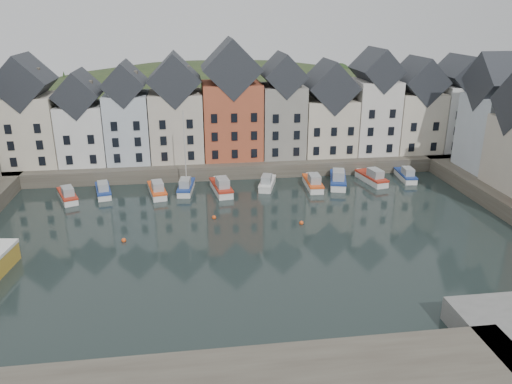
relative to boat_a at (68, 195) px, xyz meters
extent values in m
plane|color=black|center=(22.63, -16.73, -0.66)|extent=(260.00, 260.00, 0.00)
cube|color=#463F35|center=(22.63, 13.27, 0.34)|extent=(90.00, 16.00, 2.00)
ellipsoid|color=#22341A|center=(22.63, 39.27, -18.66)|extent=(153.60, 70.40, 64.00)
sphere|color=#1B3216|center=(8.69, 34.21, 8.05)|extent=(5.77, 5.77, 5.77)
sphere|color=#1B3216|center=(47.49, 44.02, 7.46)|extent=(5.27, 5.27, 5.27)
sphere|color=#1B3216|center=(54.45, 37.47, 7.23)|extent=(5.07, 5.07, 5.07)
sphere|color=#1B3216|center=(36.90, 38.46, 7.16)|extent=(5.01, 5.01, 5.01)
sphere|color=#1B3216|center=(-15.04, 39.88, 5.92)|extent=(3.94, 3.94, 3.94)
sphere|color=#1B3216|center=(50.96, 43.52, 7.39)|extent=(5.21, 5.21, 5.21)
sphere|color=#1B3216|center=(24.62, 41.92, 7.67)|extent=(5.45, 5.45, 5.45)
sphere|color=#1B3216|center=(60.43, 31.59, 6.55)|extent=(4.49, 4.49, 4.49)
cube|color=beige|center=(-6.54, 11.27, 6.38)|extent=(7.67, 8.00, 10.07)
cube|color=#22262A|center=(-6.54, 11.27, 13.31)|extent=(7.67, 8.16, 7.67)
cube|color=silver|center=(0.73, 11.27, 5.65)|extent=(6.56, 8.00, 8.61)
cube|color=#22262A|center=(0.73, 11.27, 11.58)|extent=(6.56, 8.16, 6.56)
cube|color=silver|center=(7.26, 11.27, 6.35)|extent=(6.20, 8.00, 10.02)
cube|color=#22262A|center=(7.26, 11.27, 12.90)|extent=(6.20, 8.16, 6.20)
cube|color=#C0B5A2|center=(14.36, 11.27, 6.38)|extent=(7.70, 8.00, 10.08)
cube|color=#22262A|center=(14.36, 11.27, 13.33)|extent=(7.70, 8.16, 7.70)
cube|color=#AC4D31|center=(22.70, 11.27, 6.99)|extent=(8.69, 8.00, 11.28)
cube|color=#22262A|center=(22.70, 11.27, 14.78)|extent=(8.69, 8.16, 8.69)
cube|color=gray|center=(30.41, 11.27, 6.74)|extent=(6.43, 8.00, 10.78)
cube|color=#22262A|center=(30.41, 11.27, 13.72)|extent=(6.43, 8.16, 6.43)
cube|color=beige|center=(37.71, 11.27, 5.62)|extent=(7.88, 8.00, 8.56)
cube|color=#22262A|center=(37.71, 11.27, 11.85)|extent=(7.88, 8.16, 7.88)
cube|color=silver|center=(45.05, 11.27, 6.98)|extent=(6.50, 8.00, 11.27)
cube|color=#22262A|center=(45.05, 11.27, 14.22)|extent=(6.50, 8.16, 6.50)
cube|color=beige|center=(52.06, 11.27, 6.01)|extent=(7.23, 8.00, 9.32)
cube|color=#22262A|center=(52.06, 11.27, 12.46)|extent=(7.23, 8.16, 7.23)
cube|color=silver|center=(58.91, 11.27, 6.50)|extent=(6.18, 8.00, 10.32)
cube|color=#22262A|center=(58.91, 11.27, 13.19)|extent=(6.18, 8.16, 6.18)
cube|color=silver|center=(58.63, -0.46, 6.53)|extent=(7.47, 8.00, 10.38)
cube|color=#22262A|center=(58.63, -0.46, 13.70)|extent=(7.62, 8.00, 8.00)
sphere|color=#E04D1A|center=(18.63, -8.73, -0.51)|extent=(0.50, 0.50, 0.50)
sphere|color=#E04D1A|center=(28.63, -11.73, -0.51)|extent=(0.50, 0.50, 0.50)
sphere|color=#E04D1A|center=(8.63, -13.73, -0.51)|extent=(0.50, 0.50, 0.50)
cube|color=silver|center=(-0.07, 0.17, -0.33)|extent=(3.64, 5.85, 1.03)
cube|color=#AB2918|center=(-0.07, 0.17, 0.23)|extent=(3.76, 5.99, 0.23)
cube|color=gray|center=(0.24, -0.62, 0.80)|extent=(2.05, 2.58, 1.13)
cube|color=silver|center=(4.29, 1.55, -0.33)|extent=(2.83, 5.81, 1.02)
cube|color=navy|center=(4.29, 1.55, 0.23)|extent=(2.95, 5.94, 0.23)
cube|color=gray|center=(4.47, 0.74, 0.79)|extent=(1.75, 2.46, 1.12)
cube|color=silver|center=(11.51, 0.60, -0.31)|extent=(2.84, 6.13, 1.08)
cube|color=#E04D1A|center=(11.51, 0.60, 0.28)|extent=(2.96, 6.27, 0.25)
cube|color=gray|center=(11.67, -0.27, 0.87)|extent=(1.79, 2.58, 1.18)
cube|color=silver|center=(15.40, 1.39, -0.32)|extent=(2.48, 5.94, 1.06)
cube|color=navy|center=(15.40, 1.39, 0.26)|extent=(2.59, 6.07, 0.24)
cube|color=gray|center=(15.28, 0.53, 0.83)|extent=(1.64, 2.46, 1.15)
cylinder|color=silver|center=(15.47, 1.96, 5.10)|extent=(0.13, 0.13, 10.56)
cube|color=silver|center=(20.13, 0.40, -0.28)|extent=(2.83, 6.63, 1.18)
cube|color=#AB2918|center=(20.13, 0.40, 0.36)|extent=(2.95, 6.77, 0.27)
cube|color=gray|center=(20.27, -0.56, 1.00)|extent=(1.85, 2.75, 1.28)
cube|color=silver|center=(26.71, 1.57, -0.33)|extent=(3.22, 5.78, 1.01)
cube|color=silver|center=(26.71, 1.57, 0.22)|extent=(3.34, 5.91, 0.23)
cube|color=gray|center=(26.47, 0.77, 0.77)|extent=(1.89, 2.50, 1.11)
cube|color=silver|center=(33.00, 0.55, -0.30)|extent=(2.06, 6.16, 1.12)
cube|color=#E04D1A|center=(33.00, 0.55, 0.31)|extent=(2.17, 6.28, 0.25)
cube|color=gray|center=(32.97, -0.36, 0.92)|extent=(1.51, 2.49, 1.22)
cube|color=silver|center=(36.84, 1.24, -0.26)|extent=(3.75, 7.07, 1.24)
cube|color=navy|center=(36.84, 1.24, 0.42)|extent=(3.90, 7.23, 0.28)
cube|color=gray|center=(36.57, 0.26, 1.09)|extent=(2.24, 3.03, 1.36)
cube|color=silver|center=(41.95, 1.64, -0.30)|extent=(3.02, 6.43, 1.13)
cube|color=#AB2918|center=(41.95, 1.64, 0.32)|extent=(3.15, 6.57, 0.26)
cube|color=gray|center=(42.13, 0.73, 0.94)|extent=(1.90, 2.71, 1.24)
cube|color=silver|center=(47.40, 2.28, -0.33)|extent=(2.11, 5.67, 1.02)
cube|color=navy|center=(47.40, 2.28, 0.22)|extent=(2.21, 5.78, 0.23)
cube|color=gray|center=(47.33, 1.45, 0.78)|extent=(1.47, 2.32, 1.11)
camera|label=1|loc=(16.19, -63.79, 22.85)|focal=35.00mm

